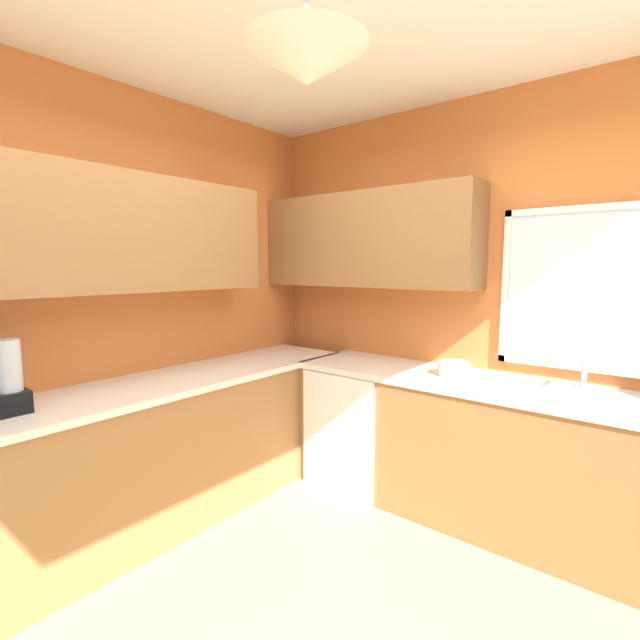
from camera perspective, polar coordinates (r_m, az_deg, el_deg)
room_shell at (r=2.60m, az=-6.45°, el=12.81°), size 3.53×3.72×2.79m
counter_run_left at (r=3.02m, az=-22.96°, el=-16.22°), size 0.65×3.33×0.90m
counter_run_back at (r=3.13m, az=20.43°, el=-15.31°), size 2.62×0.65×0.90m
dishwasher at (r=3.49m, az=5.04°, el=-12.92°), size 0.60×0.60×0.86m
sink_assembly at (r=2.89m, az=29.73°, el=-8.01°), size 0.63×0.40×0.19m
bowl at (r=3.06m, az=16.55°, el=-5.94°), size 0.21×0.21×0.09m
blender_appliance at (r=2.64m, az=-34.57°, el=-6.30°), size 0.15×0.15×0.36m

